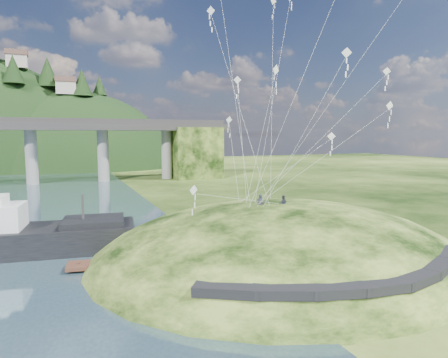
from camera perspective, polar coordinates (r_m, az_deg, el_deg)
name	(u,v)px	position (r m, az deg, el deg)	size (l,w,h in m)	color
ground	(206,275)	(32.96, -2.55, -13.59)	(320.00, 320.00, 0.00)	black
grass_hill	(280,272)	(38.39, 8.02, -13.08)	(36.00, 32.00, 13.00)	black
footpath	(367,278)	(27.96, 19.70, -13.15)	(22.29, 5.84, 0.83)	black
work_barge	(15,235)	(42.62, -27.73, -7.10)	(21.71, 8.49, 7.40)	black
wooden_dock	(147,260)	(35.83, -10.97, -11.35)	(13.21, 3.81, 0.93)	#3E2219
kite_flyers	(272,195)	(36.38, 6.90, -2.23)	(2.94, 1.30, 1.90)	#292A36
kite_swarm	(293,51)	(38.38, 9.86, 17.51)	(19.14, 17.02, 21.82)	white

